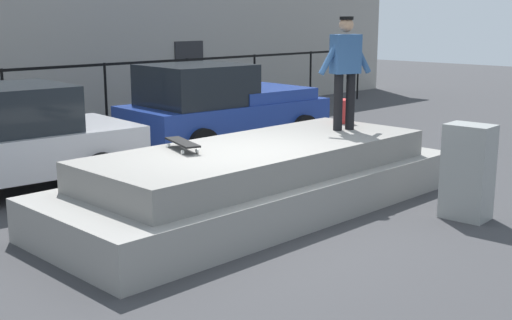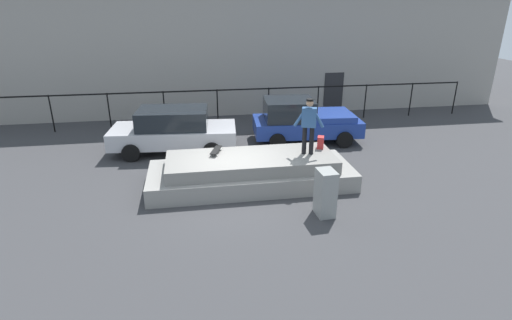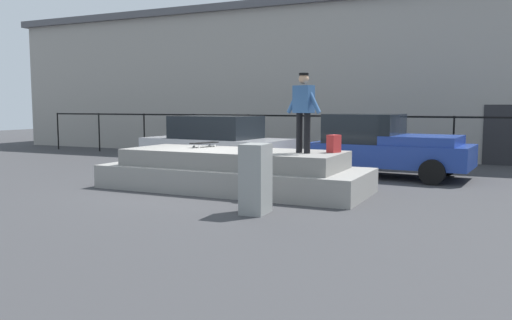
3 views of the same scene
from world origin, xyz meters
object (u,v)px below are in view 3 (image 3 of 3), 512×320
(utility_box, at_px, (256,179))
(skateboarder, at_px, (303,107))
(skateboard, at_px, (204,143))
(car_silver_sedan_near, at_px, (216,142))
(car_blue_pickup_mid, at_px, (385,145))
(backpack, at_px, (334,144))

(utility_box, bearing_deg, skateboarder, 83.33)
(skateboard, bearing_deg, skateboarder, -10.21)
(car_silver_sedan_near, distance_m, car_blue_pickup_mid, 5.18)
(skateboard, xyz_separation_m, car_blue_pickup_mid, (3.77, 3.44, -0.17))
(skateboarder, distance_m, car_silver_sedan_near, 5.60)
(backpack, bearing_deg, skateboarder, 148.31)
(car_blue_pickup_mid, distance_m, utility_box, 6.21)
(car_silver_sedan_near, xyz_separation_m, car_blue_pickup_mid, (5.16, 0.41, 0.02))
(utility_box, bearing_deg, skateboard, 131.49)
(utility_box, bearing_deg, car_blue_pickup_mid, 76.30)
(backpack, xyz_separation_m, car_silver_sedan_near, (-4.75, 3.10, -0.29))
(skateboard, bearing_deg, car_silver_sedan_near, 114.69)
(skateboard, distance_m, car_silver_sedan_near, 3.34)
(backpack, distance_m, utility_box, 2.74)
(skateboard, relative_size, utility_box, 0.64)
(backpack, relative_size, car_silver_sedan_near, 0.08)
(skateboarder, xyz_separation_m, utility_box, (-0.11, -2.17, -1.30))
(skateboarder, bearing_deg, car_silver_sedan_near, 139.89)
(car_blue_pickup_mid, bearing_deg, skateboarder, -103.80)
(car_blue_pickup_mid, bearing_deg, car_silver_sedan_near, -175.50)
(backpack, bearing_deg, car_silver_sedan_near, 77.30)
(backpack, bearing_deg, skateboard, 109.21)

